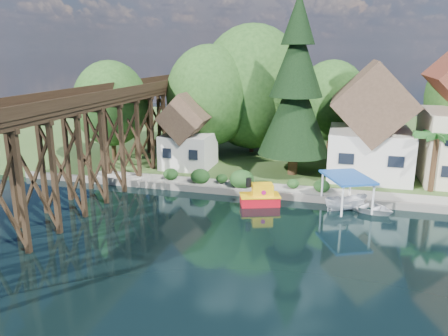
{
  "coord_description": "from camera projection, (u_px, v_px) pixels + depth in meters",
  "views": [
    {
      "loc": [
        4.23,
        -27.57,
        12.41
      ],
      "look_at": [
        -4.85,
        6.0,
        2.98
      ],
      "focal_mm": 35.0,
      "sensor_mm": 36.0,
      "label": 1
    }
  ],
  "objects": [
    {
      "name": "ground",
      "position": [
        269.0,
        237.0,
        29.99
      ],
      "size": [
        140.0,
        140.0,
        0.0
      ],
      "primitive_type": "plane",
      "color": "black",
      "rests_on": "ground"
    },
    {
      "name": "bank",
      "position": [
        309.0,
        139.0,
        61.6
      ],
      "size": [
        140.0,
        52.0,
        0.5
      ],
      "primitive_type": "cube",
      "color": "#314E1F",
      "rests_on": "ground"
    },
    {
      "name": "seawall",
      "position": [
        333.0,
        200.0,
        36.36
      ],
      "size": [
        60.0,
        0.4,
        0.62
      ],
      "primitive_type": "cube",
      "color": "slate",
      "rests_on": "ground"
    },
    {
      "name": "promenade",
      "position": [
        357.0,
        195.0,
        37.01
      ],
      "size": [
        50.0,
        2.6,
        0.06
      ],
      "primitive_type": "cube",
      "color": "gray",
      "rests_on": "bank"
    },
    {
      "name": "trestle_bridge",
      "position": [
        96.0,
        135.0,
        37.44
      ],
      "size": [
        4.12,
        44.18,
        9.3
      ],
      "color": "black",
      "rests_on": "ground"
    },
    {
      "name": "house_left",
      "position": [
        370.0,
        128.0,
        41.79
      ],
      "size": [
        7.64,
        8.64,
        11.02
      ],
      "color": "silver",
      "rests_on": "bank"
    },
    {
      "name": "shed",
      "position": [
        188.0,
        135.0,
        45.27
      ],
      "size": [
        5.09,
        5.4,
        7.85
      ],
      "color": "silver",
      "rests_on": "bank"
    },
    {
      "name": "bg_trees",
      "position": [
        312.0,
        98.0,
        47.63
      ],
      "size": [
        49.9,
        13.3,
        10.57
      ],
      "color": "#382314",
      "rests_on": "bank"
    },
    {
      "name": "shrubs",
      "position": [
        236.0,
        178.0,
        39.45
      ],
      "size": [
        15.76,
        2.47,
        1.7
      ],
      "color": "#1B3E16",
      "rests_on": "bank"
    },
    {
      "name": "conifer",
      "position": [
        296.0,
        90.0,
        41.22
      ],
      "size": [
        6.95,
        6.95,
        17.12
      ],
      "color": "#382314",
      "rests_on": "bank"
    },
    {
      "name": "palm_tree",
      "position": [
        437.0,
        138.0,
        36.82
      ],
      "size": [
        4.1,
        4.1,
        5.44
      ],
      "color": "#382314",
      "rests_on": "bank"
    },
    {
      "name": "tugboat",
      "position": [
        260.0,
        197.0,
        36.02
      ],
      "size": [
        3.65,
        2.74,
        2.36
      ],
      "color": "#B30B19",
      "rests_on": "ground"
    },
    {
      "name": "boat_white_a",
      "position": [
        367.0,
        205.0,
        34.75
      ],
      "size": [
        5.33,
        4.87,
        0.9
      ],
      "primitive_type": "imported",
      "rotation": [
        0.0,
        0.0,
        1.05
      ],
      "color": "white",
      "rests_on": "ground"
    },
    {
      "name": "boat_canopy",
      "position": [
        346.0,
        196.0,
        34.63
      ],
      "size": [
        4.61,
        5.27,
        2.83
      ],
      "color": "white",
      "rests_on": "ground"
    }
  ]
}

